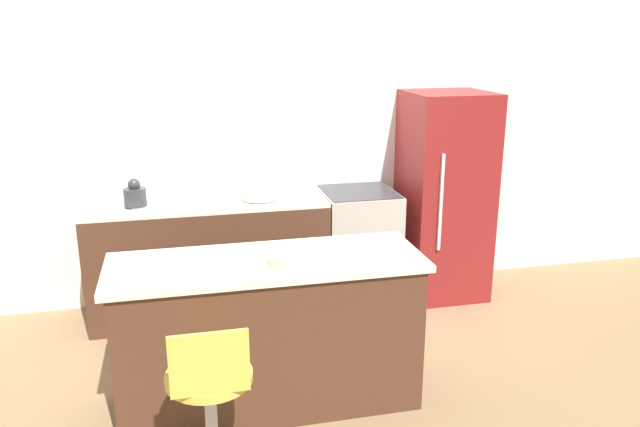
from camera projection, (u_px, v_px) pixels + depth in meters
name	position (u px, v px, depth m)	size (l,w,h in m)	color
ground_plane	(251.00, 325.00, 4.76)	(14.00, 14.00, 0.00)	#8E704C
wall_back	(236.00, 142.00, 4.99)	(8.00, 0.06, 2.60)	white
back_counter	(209.00, 257.00, 4.86)	(1.81, 0.59, 0.92)	#4C2D1E
kitchen_island	(268.00, 332.00, 3.67)	(1.79, 0.63, 0.92)	#4C2D1E
oven_range	(358.00, 246.00, 5.12)	(0.59, 0.61, 0.92)	#B7B2A8
refrigerator	(444.00, 196.00, 5.14)	(0.65, 0.68, 1.70)	maroon
stool_chair	(211.00, 407.00, 2.97)	(0.42, 0.42, 0.91)	#B7B7BC
kettle	(135.00, 195.00, 4.55)	(0.16, 0.16, 0.21)	#333338
mixing_bowl	(260.00, 192.00, 4.76)	(0.29, 0.29, 0.10)	beige
fruit_bowl	(292.00, 259.00, 3.46)	(0.26, 0.26, 0.06)	beige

